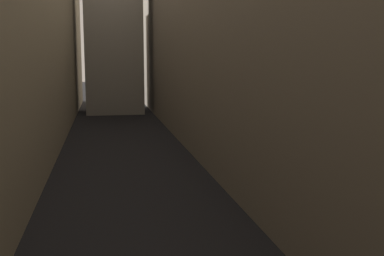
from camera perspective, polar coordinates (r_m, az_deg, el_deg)
ground_plane at (r=35.93m, az=-7.75°, el=-4.56°), size 264.00×264.00×0.00m
building_block_right at (r=39.46m, az=9.70°, el=11.41°), size 12.85×108.00×20.32m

